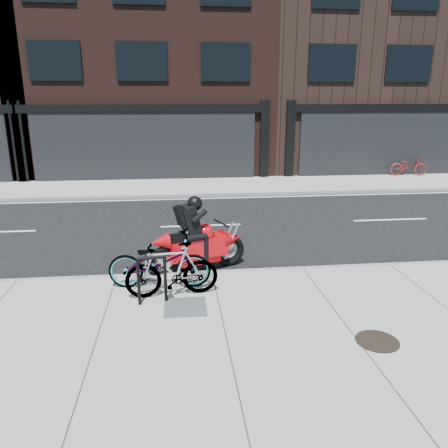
{
  "coord_description": "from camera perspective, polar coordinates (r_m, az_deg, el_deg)",
  "views": [
    {
      "loc": [
        -0.7,
        -10.62,
        3.72
      ],
      "look_at": [
        0.37,
        -0.97,
        0.9
      ],
      "focal_mm": 35.0,
      "sensor_mm": 36.0,
      "label": 1
    }
  ],
  "objects": [
    {
      "name": "bicycle_far",
      "position": [
        22.72,
        22.97,
        7.0
      ],
      "size": [
        1.8,
        0.81,
        0.91
      ],
      "primitive_type": "imported",
      "rotation": [
        0.0,
        0.0,
        1.45
      ],
      "color": "maroon",
      "rests_on": "sidewalk_far"
    },
    {
      "name": "ground",
      "position": [
        11.27,
        -2.42,
        -3.09
      ],
      "size": [
        120.0,
        120.0,
        0.0
      ],
      "primitive_type": "plane",
      "color": "black",
      "rests_on": "ground"
    },
    {
      "name": "bike_rack",
      "position": [
        7.95,
        -9.4,
        -6.7
      ],
      "size": [
        0.53,
        0.14,
        0.9
      ],
      "rotation": [
        0.0,
        0.0,
        0.17
      ],
      "color": "black",
      "rests_on": "sidewalk_near"
    },
    {
      "name": "utility_grate",
      "position": [
        7.93,
        -5.08,
        -10.73
      ],
      "size": [
        0.76,
        0.76,
        0.02
      ],
      "primitive_type": "cube",
      "rotation": [
        0.0,
        0.0,
        -0.01
      ],
      "color": "#4F4F52",
      "rests_on": "sidewalk_near"
    },
    {
      "name": "building_mideast",
      "position": [
        27.42,
        17.87,
        20.77
      ],
      "size": [
        12.0,
        10.0,
        12.5
      ],
      "primitive_type": "cube",
      "color": "black",
      "rests_on": "ground"
    },
    {
      "name": "manhole_cover",
      "position": [
        7.3,
        19.38,
        -14.23
      ],
      "size": [
        0.86,
        0.86,
        0.02
      ],
      "primitive_type": "cylinder",
      "rotation": [
        0.0,
        0.0,
        -0.4
      ],
      "color": "black",
      "rests_on": "sidewalk_near"
    },
    {
      "name": "bicycle_rear",
      "position": [
        8.19,
        -6.83,
        -5.95
      ],
      "size": [
        1.77,
        0.65,
        1.04
      ],
      "primitive_type": "imported",
      "rotation": [
        0.0,
        0.0,
        4.8
      ],
      "color": "gray",
      "rests_on": "sidewalk_near"
    },
    {
      "name": "bicycle_front",
      "position": [
        8.59,
        -8.43,
        -4.9
      ],
      "size": [
        2.04,
        0.86,
        1.05
      ],
      "primitive_type": "imported",
      "rotation": [
        0.0,
        0.0,
        1.49
      ],
      "color": "gray",
      "rests_on": "sidewalk_near"
    },
    {
      "name": "sidewalk_far",
      "position": [
        18.74,
        -4.08,
        4.91
      ],
      "size": [
        60.0,
        3.5,
        0.13
      ],
      "primitive_type": "cube",
      "color": "gray",
      "rests_on": "ground"
    },
    {
      "name": "sidewalk_near",
      "position": [
        6.74,
        0.67,
        -16.65
      ],
      "size": [
        60.0,
        6.0,
        0.13
      ],
      "primitive_type": "cube",
      "color": "gray",
      "rests_on": "ground"
    },
    {
      "name": "motorcycle",
      "position": [
        9.56,
        -2.91,
        -2.21
      ],
      "size": [
        2.21,
        1.14,
        1.74
      ],
      "rotation": [
        0.0,
        0.0,
        0.38
      ],
      "color": "black",
      "rests_on": "ground"
    },
    {
      "name": "building_center",
      "position": [
        25.4,
        -10.08,
        23.96
      ],
      "size": [
        12.0,
        10.0,
        14.5
      ],
      "primitive_type": "cube",
      "color": "black",
      "rests_on": "ground"
    }
  ]
}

